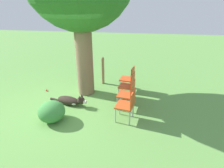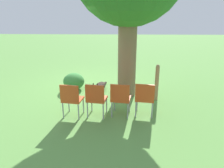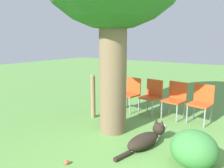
{
  "view_description": "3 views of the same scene",
  "coord_description": "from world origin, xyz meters",
  "px_view_note": "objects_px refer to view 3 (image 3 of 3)",
  "views": [
    {
      "loc": [
        2.16,
        -4.11,
        2.69
      ],
      "look_at": [
        1.35,
        0.74,
        0.47
      ],
      "focal_mm": 28.0,
      "sensor_mm": 36.0,
      "label": 1
    },
    {
      "loc": [
        6.58,
        0.68,
        2.48
      ],
      "look_at": [
        1.12,
        0.52,
        0.56
      ],
      "focal_mm": 35.0,
      "sensor_mm": 36.0,
      "label": 2
    },
    {
      "loc": [
        -2.97,
        -1.38,
        1.77
      ],
      "look_at": [
        0.48,
        0.98,
        0.95
      ],
      "focal_mm": 35.0,
      "sensor_mm": 36.0,
      "label": 3
    }
  ],
  "objects_px": {
    "fence_post": "(93,96)",
    "red_chair_3": "(131,92)",
    "red_chair_1": "(175,97)",
    "red_chair_2": "(152,94)",
    "red_chair_0": "(201,101)",
    "dog": "(147,139)",
    "tennis_ball": "(67,162)"
  },
  "relations": [
    {
      "from": "red_chair_1",
      "to": "red_chair_0",
      "type": "bearing_deg",
      "value": 102.77
    },
    {
      "from": "dog",
      "to": "red_chair_1",
      "type": "xyz_separation_m",
      "value": [
        1.66,
        0.08,
        0.36
      ]
    },
    {
      "from": "red_chair_0",
      "to": "red_chair_2",
      "type": "relative_size",
      "value": 1.0
    },
    {
      "from": "red_chair_0",
      "to": "red_chair_1",
      "type": "bearing_deg",
      "value": -77.23
    },
    {
      "from": "fence_post",
      "to": "red_chair_3",
      "type": "bearing_deg",
      "value": -23.96
    },
    {
      "from": "tennis_ball",
      "to": "red_chair_2",
      "type": "bearing_deg",
      "value": -1.22
    },
    {
      "from": "red_chair_1",
      "to": "red_chair_2",
      "type": "relative_size",
      "value": 1.0
    },
    {
      "from": "dog",
      "to": "tennis_ball",
      "type": "relative_size",
      "value": 18.56
    },
    {
      "from": "red_chair_1",
      "to": "red_chair_3",
      "type": "distance_m",
      "value": 1.14
    },
    {
      "from": "fence_post",
      "to": "red_chair_1",
      "type": "bearing_deg",
      "value": -56.05
    },
    {
      "from": "dog",
      "to": "red_chair_0",
      "type": "distance_m",
      "value": 1.8
    },
    {
      "from": "tennis_ball",
      "to": "dog",
      "type": "bearing_deg",
      "value": -31.16
    },
    {
      "from": "dog",
      "to": "red_chair_3",
      "type": "bearing_deg",
      "value": 50.37
    },
    {
      "from": "fence_post",
      "to": "red_chair_2",
      "type": "distance_m",
      "value": 1.44
    },
    {
      "from": "red_chair_0",
      "to": "red_chair_1",
      "type": "height_order",
      "value": "same"
    },
    {
      "from": "fence_post",
      "to": "tennis_ball",
      "type": "xyz_separation_m",
      "value": [
        -1.78,
        -0.95,
        -0.48
      ]
    },
    {
      "from": "dog",
      "to": "fence_post",
      "type": "xyz_separation_m",
      "value": [
        0.6,
        1.67,
        0.38
      ]
    },
    {
      "from": "dog",
      "to": "tennis_ball",
      "type": "distance_m",
      "value": 1.38
    },
    {
      "from": "red_chair_1",
      "to": "red_chair_2",
      "type": "bearing_deg",
      "value": -77.23
    },
    {
      "from": "red_chair_0",
      "to": "red_chair_2",
      "type": "distance_m",
      "value": 1.14
    },
    {
      "from": "dog",
      "to": "fence_post",
      "type": "relative_size",
      "value": 1.23
    },
    {
      "from": "red_chair_2",
      "to": "red_chair_3",
      "type": "xyz_separation_m",
      "value": [
        -0.04,
        0.57,
        0.0
      ]
    },
    {
      "from": "fence_post",
      "to": "red_chair_0",
      "type": "xyz_separation_m",
      "value": [
        1.1,
        -2.15,
        -0.03
      ]
    },
    {
      "from": "fence_post",
      "to": "red_chair_2",
      "type": "xyz_separation_m",
      "value": [
        1.03,
        -1.01,
        -0.03
      ]
    },
    {
      "from": "fence_post",
      "to": "red_chair_2",
      "type": "bearing_deg",
      "value": -44.49
    },
    {
      "from": "fence_post",
      "to": "tennis_ball",
      "type": "bearing_deg",
      "value": -151.85
    },
    {
      "from": "red_chair_0",
      "to": "red_chair_3",
      "type": "distance_m",
      "value": 1.71
    },
    {
      "from": "red_chair_1",
      "to": "red_chair_3",
      "type": "relative_size",
      "value": 1.0
    },
    {
      "from": "red_chair_2",
      "to": "tennis_ball",
      "type": "bearing_deg",
      "value": 8.03
    },
    {
      "from": "red_chair_0",
      "to": "fence_post",
      "type": "bearing_deg",
      "value": -53.66
    },
    {
      "from": "fence_post",
      "to": "red_chair_1",
      "type": "relative_size",
      "value": 1.22
    },
    {
      "from": "red_chair_2",
      "to": "red_chair_3",
      "type": "height_order",
      "value": "same"
    }
  ]
}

